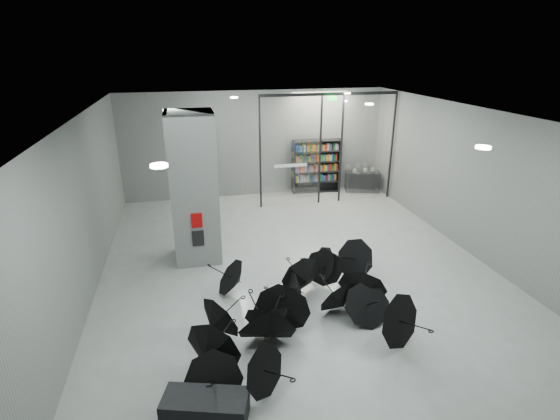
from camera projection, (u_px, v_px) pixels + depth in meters
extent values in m
plane|color=gray|center=(305.00, 283.00, 10.47)|extent=(14.00, 14.00, 0.00)
cube|color=slate|center=(309.00, 120.00, 9.03)|extent=(10.00, 14.00, 0.02)
cube|color=#5D5F5D|center=(256.00, 144.00, 16.11)|extent=(10.00, 0.02, 4.00)
cube|color=#5D5F5D|center=(74.00, 227.00, 8.71)|extent=(0.02, 14.00, 4.00)
cube|color=#5D5F5D|center=(495.00, 192.00, 10.78)|extent=(0.02, 14.00, 4.00)
cube|color=slate|center=(194.00, 189.00, 11.05)|extent=(1.20, 1.20, 4.00)
cube|color=#A50A07|center=(197.00, 220.00, 10.72)|extent=(0.28, 0.04, 0.38)
cube|color=black|center=(198.00, 238.00, 10.90)|extent=(0.30, 0.03, 0.42)
cube|color=#0CE533|center=(332.00, 99.00, 14.41)|extent=(0.30, 0.06, 0.15)
cube|color=silver|center=(291.00, 152.00, 14.96)|extent=(2.20, 0.02, 3.95)
cube|color=silver|center=(367.00, 148.00, 15.56)|extent=(2.00, 0.02, 3.95)
cube|color=black|center=(260.00, 153.00, 14.73)|extent=(0.06, 0.06, 4.00)
cube|color=black|center=(320.00, 150.00, 15.18)|extent=(0.06, 0.06, 4.00)
cube|color=black|center=(341.00, 149.00, 15.35)|extent=(0.06, 0.06, 4.00)
cube|color=black|center=(392.00, 146.00, 15.77)|extent=(0.06, 0.06, 4.00)
cube|color=black|center=(331.00, 94.00, 14.54)|extent=(5.00, 0.08, 0.10)
cube|color=black|center=(205.00, 408.00, 6.58)|extent=(1.43, 0.93, 0.42)
cube|color=black|center=(362.00, 182.00, 16.98)|extent=(1.43, 0.85, 0.81)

